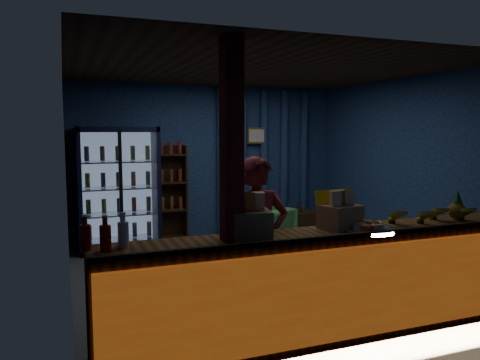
# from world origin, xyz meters

# --- Properties ---
(ground) EXTENTS (4.60, 4.60, 0.00)m
(ground) POSITION_xyz_m (0.00, 0.00, 0.00)
(ground) COLOR #515154
(ground) RESTS_ON ground
(room_walls) EXTENTS (4.60, 4.60, 4.60)m
(room_walls) POSITION_xyz_m (0.00, 0.00, 1.57)
(room_walls) COLOR navy
(room_walls) RESTS_ON ground
(counter) EXTENTS (4.40, 0.57, 0.99)m
(counter) POSITION_xyz_m (0.00, -1.91, 0.48)
(counter) COLOR brown
(counter) RESTS_ON ground
(support_post) EXTENTS (0.16, 0.16, 2.60)m
(support_post) POSITION_xyz_m (-1.05, -1.90, 1.30)
(support_post) COLOR maroon
(support_post) RESTS_ON ground
(beverage_cooler) EXTENTS (1.20, 0.62, 1.90)m
(beverage_cooler) POSITION_xyz_m (-1.55, 1.92, 0.93)
(beverage_cooler) COLOR black
(beverage_cooler) RESTS_ON ground
(bottle_shelf) EXTENTS (0.50, 0.28, 1.60)m
(bottle_shelf) POSITION_xyz_m (-0.70, 2.06, 0.79)
(bottle_shelf) COLOR #382812
(bottle_shelf) RESTS_ON ground
(curtain_folds) EXTENTS (1.74, 0.14, 2.50)m
(curtain_folds) POSITION_xyz_m (1.00, 2.14, 1.30)
(curtain_folds) COLOR navy
(curtain_folds) RESTS_ON room_walls
(framed_picture) EXTENTS (0.36, 0.04, 0.28)m
(framed_picture) POSITION_xyz_m (0.85, 2.10, 1.75)
(framed_picture) COLOR gold
(framed_picture) RESTS_ON room_walls
(shopkeeper) EXTENTS (0.61, 0.43, 1.61)m
(shopkeeper) POSITION_xyz_m (-0.61, -1.43, 0.80)
(shopkeeper) COLOR maroon
(shopkeeper) RESTS_ON ground
(green_chair) EXTENTS (0.89, 0.90, 0.62)m
(green_chair) POSITION_xyz_m (0.72, 1.30, 0.31)
(green_chair) COLOR #5EBB5D
(green_chair) RESTS_ON ground
(side_table) EXTENTS (0.54, 0.40, 0.57)m
(side_table) POSITION_xyz_m (1.36, 1.47, 0.24)
(side_table) COLOR #382812
(side_table) RESTS_ON ground
(yellow_sign) EXTENTS (0.44, 0.13, 0.35)m
(yellow_sign) POSITION_xyz_m (0.08, -1.68, 1.12)
(yellow_sign) COLOR yellow
(yellow_sign) RESTS_ON counter
(soda_bottles) EXTENTS (0.37, 0.16, 0.27)m
(soda_bottles) POSITION_xyz_m (-2.05, -1.83, 1.06)
(soda_bottles) COLOR #B30D0B
(soda_bottles) RESTS_ON counter
(snack_box_left) EXTENTS (0.41, 0.36, 0.38)m
(snack_box_left) POSITION_xyz_m (-0.89, -1.86, 1.09)
(snack_box_left) COLOR #AB8253
(snack_box_left) RESTS_ON counter
(snack_box_centre) EXTENTS (0.40, 0.35, 0.36)m
(snack_box_centre) POSITION_xyz_m (0.04, -1.81, 1.08)
(snack_box_centre) COLOR #AB8253
(snack_box_centre) RESTS_ON counter
(pastry_tray) EXTENTS (0.49, 0.49, 0.08)m
(pastry_tray) POSITION_xyz_m (0.23, -1.99, 0.98)
(pastry_tray) COLOR silver
(pastry_tray) RESTS_ON counter
(banana_bunches) EXTENTS (1.00, 0.29, 0.16)m
(banana_bunches) POSITION_xyz_m (1.03, -1.87, 1.03)
(banana_bunches) COLOR gold
(banana_bunches) RESTS_ON counter
(pineapple) EXTENTS (0.17, 0.17, 0.30)m
(pineapple) POSITION_xyz_m (1.36, -1.89, 1.07)
(pineapple) COLOR #9A601C
(pineapple) RESTS_ON counter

